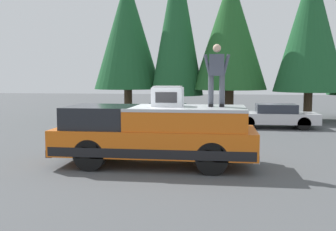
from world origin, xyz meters
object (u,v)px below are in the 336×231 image
pickup_truck (155,134)px  person_on_truck_bed (217,74)px  compressor_unit (168,96)px  parked_car_black (165,116)px  parked_car_silver (274,116)px

pickup_truck → person_on_truck_bed: person_on_truck_bed is taller
compressor_unit → parked_car_black: compressor_unit is taller
pickup_truck → person_on_truck_bed: 2.37m
parked_car_silver → parked_car_black: same height
pickup_truck → person_on_truck_bed: bearing=-85.9°
pickup_truck → compressor_unit: bearing=-71.8°
compressor_unit → person_on_truck_bed: size_ratio=0.50×
parked_car_silver → pickup_truck: bearing=152.7°
person_on_truck_bed → parked_car_black: size_ratio=0.41×
person_on_truck_bed → parked_car_silver: bearing=-18.0°
compressor_unit → pickup_truck: bearing=108.2°
parked_car_black → compressor_unit: bearing=-171.2°
parked_car_black → parked_car_silver: bearing=-81.8°
compressor_unit → parked_car_silver: compressor_unit is taller
person_on_truck_bed → compressor_unit: bearing=90.4°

